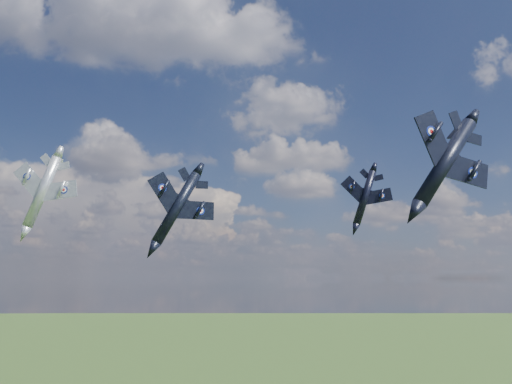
{
  "coord_description": "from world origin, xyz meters",
  "views": [
    {
      "loc": [
        0.45,
        -52.5,
        68.97
      ],
      "look_at": [
        5.79,
        17.69,
        81.18
      ],
      "focal_mm": 35.0,
      "sensor_mm": 36.0,
      "label": 1
    }
  ],
  "objects_px": {
    "jet_left_silver": "(42,192)",
    "jet_right_navy": "(445,162)",
    "jet_lead_navy": "(177,208)",
    "jet_high_navy": "(365,198)"
  },
  "relations": [
    {
      "from": "jet_left_silver",
      "to": "jet_right_navy",
      "type": "bearing_deg",
      "value": -14.57
    },
    {
      "from": "jet_lead_navy",
      "to": "jet_right_navy",
      "type": "xyz_separation_m",
      "value": [
        30.06,
        -20.47,
        2.35
      ]
    },
    {
      "from": "jet_lead_navy",
      "to": "jet_high_navy",
      "type": "xyz_separation_m",
      "value": [
        33.22,
        19.54,
        5.02
      ]
    },
    {
      "from": "jet_lead_navy",
      "to": "jet_high_navy",
      "type": "height_order",
      "value": "jet_high_navy"
    },
    {
      "from": "jet_right_navy",
      "to": "jet_high_navy",
      "type": "xyz_separation_m",
      "value": [
        3.16,
        40.02,
        2.67
      ]
    },
    {
      "from": "jet_high_navy",
      "to": "jet_left_silver",
      "type": "xyz_separation_m",
      "value": [
        -51.48,
        -20.89,
        -3.18
      ]
    },
    {
      "from": "jet_lead_navy",
      "to": "jet_high_navy",
      "type": "distance_m",
      "value": 38.87
    },
    {
      "from": "jet_lead_navy",
      "to": "jet_left_silver",
      "type": "xyz_separation_m",
      "value": [
        -18.26,
        -1.35,
        1.84
      ]
    },
    {
      "from": "jet_right_navy",
      "to": "jet_left_silver",
      "type": "bearing_deg",
      "value": 142.26
    },
    {
      "from": "jet_left_silver",
      "to": "jet_lead_navy",
      "type": "bearing_deg",
      "value": 11.25
    }
  ]
}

